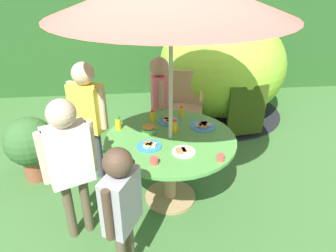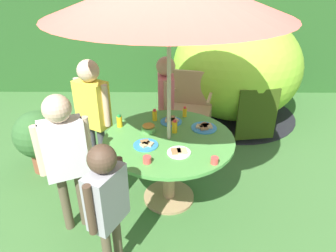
{
  "view_description": "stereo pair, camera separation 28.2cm",
  "coord_description": "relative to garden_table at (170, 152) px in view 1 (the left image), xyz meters",
  "views": [
    {
      "loc": [
        -0.27,
        -2.51,
        2.2
      ],
      "look_at": [
        -0.01,
        0.14,
        0.78
      ],
      "focal_mm": 32.97,
      "sensor_mm": 36.0,
      "label": 1
    },
    {
      "loc": [
        0.01,
        -2.52,
        2.2
      ],
      "look_at": [
        -0.01,
        0.14,
        0.78
      ],
      "focal_mm": 32.97,
      "sensor_mm": 36.0,
      "label": 2
    }
  ],
  "objects": [
    {
      "name": "juice_bottle_center_back",
      "position": [
        -0.5,
        0.22,
        0.22
      ],
      "size": [
        0.06,
        0.06,
        0.13
      ],
      "color": "yellow",
      "rests_on": "garden_table"
    },
    {
      "name": "plate_near_right",
      "position": [
        0.09,
        -0.26,
        0.17
      ],
      "size": [
        0.21,
        0.21,
        0.03
      ],
      "color": "white",
      "rests_on": "garden_table"
    },
    {
      "name": "plate_center_front",
      "position": [
        -0.21,
        -0.14,
        0.17
      ],
      "size": [
        0.23,
        0.23,
        0.03
      ],
      "color": "#338CD8",
      "rests_on": "garden_table"
    },
    {
      "name": "cup_near",
      "position": [
        0.38,
        -0.42,
        0.19
      ],
      "size": [
        0.07,
        0.07,
        0.06
      ],
      "primitive_type": "cylinder",
      "color": "#E04C47",
      "rests_on": "garden_table"
    },
    {
      "name": "child_in_yellow_shirt",
      "position": [
        -0.82,
        0.49,
        0.29
      ],
      "size": [
        0.4,
        0.34,
        1.34
      ],
      "rotation": [
        0.0,
        0.0,
        -0.53
      ],
      "color": "#3F3F47",
      "rests_on": "ground_plane"
    },
    {
      "name": "hedge_backdrop",
      "position": [
        0.0,
        3.33,
        0.49
      ],
      "size": [
        9.0,
        0.7,
        2.12
      ],
      "primitive_type": "cube",
      "color": "#285623",
      "rests_on": "ground_plane"
    },
    {
      "name": "plate_back_edge",
      "position": [
        0.02,
        0.33,
        0.17
      ],
      "size": [
        0.22,
        0.22,
        0.03
      ],
      "color": "#338CD8",
      "rests_on": "garden_table"
    },
    {
      "name": "potted_plant",
      "position": [
        -1.49,
        0.5,
        -0.12
      ],
      "size": [
        0.54,
        0.54,
        0.75
      ],
      "color": "brown",
      "rests_on": "ground_plane"
    },
    {
      "name": "juice_bottle_near_left",
      "position": [
        0.06,
        0.11,
        0.22
      ],
      "size": [
        0.05,
        0.05,
        0.13
      ],
      "color": "yellow",
      "rests_on": "garden_table"
    },
    {
      "name": "child_in_white_shirt",
      "position": [
        -0.86,
        -0.38,
        0.28
      ],
      "size": [
        0.41,
        0.31,
        1.32
      ],
      "rotation": [
        0.0,
        0.0,
        0.42
      ],
      "color": "brown",
      "rests_on": "ground_plane"
    },
    {
      "name": "dome_tent",
      "position": [
        1.01,
        2.06,
        0.22
      ],
      "size": [
        2.27,
        2.27,
        1.58
      ],
      "rotation": [
        0.0,
        0.0,
        0.14
      ],
      "color": "#8CC633",
      "rests_on": "ground_plane"
    },
    {
      "name": "snack_bowl",
      "position": [
        -0.2,
        0.13,
        0.2
      ],
      "size": [
        0.14,
        0.14,
        0.08
      ],
      "color": "#66B259",
      "rests_on": "garden_table"
    },
    {
      "name": "juice_bottle_far_right",
      "position": [
        -0.15,
        0.37,
        0.22
      ],
      "size": [
        0.05,
        0.05,
        0.12
      ],
      "color": "yellow",
      "rests_on": "garden_table"
    },
    {
      "name": "child_in_grey_shirt",
      "position": [
        -0.43,
        -0.86,
        0.18
      ],
      "size": [
        0.29,
        0.36,
        1.17
      ],
      "rotation": [
        0.0,
        0.0,
        1.1
      ],
      "color": "brown",
      "rests_on": "ground_plane"
    },
    {
      "name": "plate_front_edge",
      "position": [
        0.35,
        0.19,
        0.17
      ],
      "size": [
        0.26,
        0.26,
        0.03
      ],
      "color": "#338CD8",
      "rests_on": "garden_table"
    },
    {
      "name": "child_in_pink_shirt",
      "position": [
        -0.04,
        0.85,
        0.24
      ],
      "size": [
        0.22,
        0.43,
        1.27
      ],
      "rotation": [
        0.0,
        0.0,
        -1.52
      ],
      "color": "navy",
      "rests_on": "ground_plane"
    },
    {
      "name": "garden_table",
      "position": [
        0.0,
        0.0,
        0.0
      ],
      "size": [
        1.24,
        1.24,
        0.73
      ],
      "color": "tan",
      "rests_on": "ground_plane"
    },
    {
      "name": "ground_plane",
      "position": [
        0.0,
        0.0,
        -0.58
      ],
      "size": [
        10.0,
        10.0,
        0.02
      ],
      "primitive_type": "cube",
      "color": "#3D6B33"
    },
    {
      "name": "juice_bottle_far_left",
      "position": [
        0.17,
        0.46,
        0.21
      ],
      "size": [
        0.04,
        0.04,
        0.11
      ],
      "color": "yellow",
      "rests_on": "garden_table"
    },
    {
      "name": "wooden_chair",
      "position": [
        0.29,
        1.24,
        -0.01
      ],
      "size": [
        0.62,
        0.54,
        0.95
      ],
      "rotation": [
        0.0,
        0.0,
        -0.23
      ],
      "color": "tan",
      "rests_on": "ground_plane"
    },
    {
      "name": "cup_far",
      "position": [
        -0.18,
        -0.41,
        0.19
      ],
      "size": [
        0.07,
        0.07,
        0.06
      ],
      "primitive_type": "cylinder",
      "color": "#E04C47",
      "rests_on": "garden_table"
    }
  ]
}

